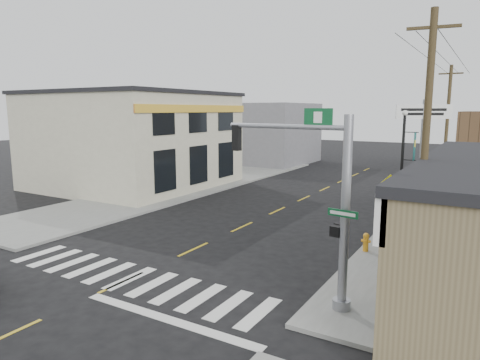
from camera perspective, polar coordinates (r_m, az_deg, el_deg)
The scene contains 18 objects.
ground at distance 15.26m, azimuth -15.49°, elevation -13.03°, with size 140.00×140.00×0.00m, color black.
sidewalk_right at distance 23.40m, azimuth 26.51°, elevation -5.65°, with size 6.00×38.00×0.13m, color slate.
sidewalk_left at distance 30.32m, azimuth -9.68°, elevation -1.54°, with size 6.00×38.00×0.13m, color slate.
center_line at distance 21.25m, azimuth 0.28°, elevation -6.26°, with size 0.12×56.00×0.01m, color gold.
crosswalk at distance 15.51m, azimuth -14.40°, elevation -12.58°, with size 11.00×2.20×0.01m, color silver.
left_building at distance 33.31m, azimuth -14.01°, elevation 5.07°, with size 12.00×12.00×6.80m, color #BEB99E.
bldg_distant_left at distance 46.88m, azimuth 3.51°, elevation 6.24°, with size 9.00×10.00×6.40m, color slate.
traffic_signal_pole at distance 12.18m, azimuth 10.93°, elevation -1.37°, with size 4.45×0.37×5.63m.
guide_sign at distance 17.98m, azimuth 23.12°, elevation -3.68°, with size 1.56×0.13×2.73m.
fire_hydrant at distance 17.93m, azimuth 16.44°, elevation -7.85°, with size 0.24×0.24×0.75m.
ped_crossing_sign at distance 21.56m, azimuth 19.34°, elevation -1.38°, with size 1.00×0.07×2.58m.
lamp_post at distance 24.05m, azimuth 20.98°, elevation 3.10°, with size 0.72×0.57×5.57m.
dance_center_sign at distance 25.52m, azimuth 23.19°, elevation 6.56°, with size 2.89×0.18×6.15m.
bare_tree at distance 14.65m, azimuth 25.21°, elevation 0.21°, with size 2.22×2.22×4.44m.
shrub_front at distance 13.30m, azimuth 22.58°, elevation -13.99°, with size 1.29×1.29×0.96m, color #123618.
shrub_back at distance 16.35m, azimuth 28.42°, elevation -10.44°, with size 0.99×0.99×0.74m, color black.
utility_pole_near at distance 14.24m, azimuth 23.43°, elevation 3.66°, with size 1.48×0.22×8.52m.
utility_pole_far at distance 31.66m, azimuth 25.84°, elevation 6.16°, with size 1.47×0.22×8.48m.
Camera 1 is at (10.33, -9.67, 5.72)m, focal length 32.00 mm.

